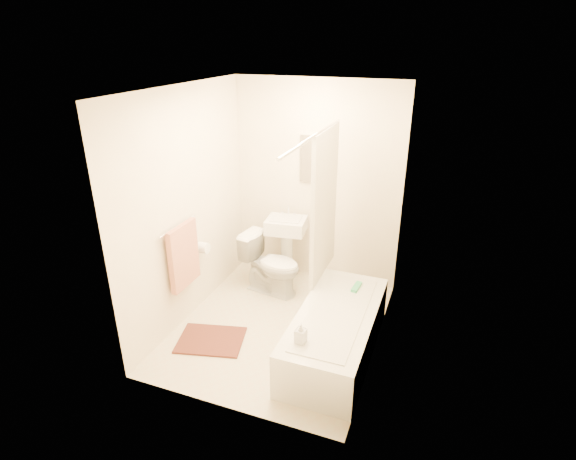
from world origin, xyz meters
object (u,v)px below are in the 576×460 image
at_px(soap_bottle, 301,333).
at_px(toilet, 271,265).
at_px(sink, 286,247).
at_px(bathtub, 336,333).
at_px(bath_mat, 211,340).

bearing_deg(soap_bottle, toilet, 121.48).
height_order(sink, bathtub, sink).
distance_m(sink, soap_bottle, 1.85).
height_order(bathtub, soap_bottle, soap_bottle).
relative_size(bathtub, soap_bottle, 8.27).
xyz_separation_m(sink, soap_bottle, (0.77, -1.68, 0.09)).
bearing_deg(toilet, soap_bottle, -140.28).
relative_size(bath_mat, soap_bottle, 3.34).
xyz_separation_m(toilet, bath_mat, (-0.20, -1.11, -0.34)).
bearing_deg(soap_bottle, bathtub, 72.31).
distance_m(bathtub, bath_mat, 1.25).
bearing_deg(bathtub, sink, 129.22).
bearing_deg(sink, soap_bottle, -72.87).
distance_m(toilet, soap_bottle, 1.61).
xyz_separation_m(bathtub, bath_mat, (-1.20, -0.28, -0.21)).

